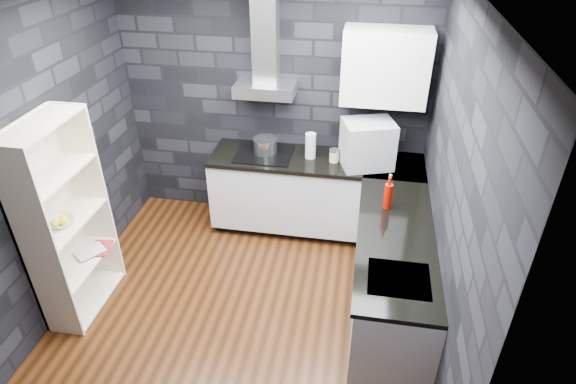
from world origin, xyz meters
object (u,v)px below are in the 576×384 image
(bookshelf, at_px, (66,222))
(fruit_bowl, at_px, (61,222))
(glass_vase, at_px, (310,146))
(utensil_crock, at_px, (352,158))
(appliance_garage, at_px, (367,145))
(red_bottle, at_px, (388,196))
(storage_jar, at_px, (334,156))
(pot, at_px, (265,146))

(bookshelf, distance_m, fruit_bowl, 0.07)
(glass_vase, xyz_separation_m, fruit_bowl, (-1.85, -1.53, -0.10))
(utensil_crock, relative_size, appliance_garage, 0.25)
(appliance_garage, distance_m, bookshelf, 2.82)
(red_bottle, distance_m, fruit_bowl, 2.73)
(glass_vase, height_order, storage_jar, glass_vase)
(storage_jar, distance_m, utensil_crock, 0.18)
(bookshelf, bearing_deg, appliance_garage, 13.20)
(glass_vase, height_order, fruit_bowl, glass_vase)
(glass_vase, distance_m, utensil_crock, 0.44)
(storage_jar, bearing_deg, glass_vase, 170.58)
(glass_vase, bearing_deg, storage_jar, -9.42)
(bookshelf, xyz_separation_m, fruit_bowl, (0.00, -0.06, 0.04))
(appliance_garage, bearing_deg, pot, 157.74)
(red_bottle, distance_m, bookshelf, 2.72)
(glass_vase, xyz_separation_m, bookshelf, (-1.85, -1.48, -0.13))
(fruit_bowl, bearing_deg, bookshelf, 90.00)
(pot, relative_size, glass_vase, 0.91)
(storage_jar, relative_size, bookshelf, 0.07)
(pot, xyz_separation_m, appliance_garage, (1.04, -0.08, 0.14))
(storage_jar, xyz_separation_m, appliance_garage, (0.32, -0.02, 0.17))
(bookshelf, bearing_deg, pot, 30.18)
(storage_jar, xyz_separation_m, utensil_crock, (0.18, -0.01, 0.00))
(fruit_bowl, bearing_deg, glass_vase, 39.60)
(pot, relative_size, fruit_bowl, 1.18)
(appliance_garage, distance_m, fruit_bowl, 2.84)
(red_bottle, bearing_deg, bookshelf, -165.61)
(storage_jar, distance_m, appliance_garage, 0.36)
(pot, xyz_separation_m, glass_vase, (0.48, -0.02, 0.05))
(storage_jar, distance_m, bookshelf, 2.55)
(utensil_crock, height_order, red_bottle, red_bottle)
(red_bottle, xyz_separation_m, fruit_bowl, (-2.63, -0.73, -0.08))
(storage_jar, height_order, red_bottle, red_bottle)
(glass_vase, bearing_deg, fruit_bowl, -140.40)
(appliance_garage, relative_size, fruit_bowl, 2.33)
(pot, distance_m, appliance_garage, 1.06)
(bookshelf, bearing_deg, utensil_crock, 14.87)
(storage_jar, xyz_separation_m, red_bottle, (0.53, -0.76, 0.06))
(fruit_bowl, bearing_deg, appliance_garage, 31.29)
(glass_vase, relative_size, bookshelf, 0.15)
(appliance_garage, height_order, fruit_bowl, appliance_garage)
(storage_jar, height_order, fruit_bowl, storage_jar)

